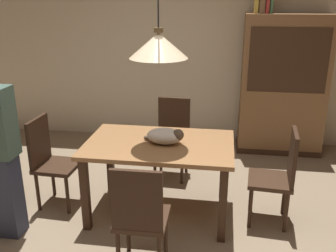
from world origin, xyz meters
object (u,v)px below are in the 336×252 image
chair_near_front (140,215)px  chair_far_back (172,134)px  book_yellow_short (256,6)px  cat_sleeping (166,136)px  dining_table (159,152)px  book_green_slim (271,3)px  book_brown_thick (262,4)px  chair_left_side (50,158)px  hutch_bookcase (283,88)px  pendant_lamp (159,45)px  book_red_tall (267,2)px  chair_right_side (279,173)px

chair_near_front → chair_far_back: bearing=89.9°
book_yellow_short → cat_sleeping: bearing=-115.2°
dining_table → book_green_slim: (1.12, 1.83, 1.33)m
book_brown_thick → chair_left_side: bearing=-139.4°
hutch_bookcase → chair_left_side: bearing=-143.8°
chair_left_side → book_brown_thick: 3.16m
dining_table → book_green_slim: book_green_slim is taller
pendant_lamp → chair_left_side: bearing=179.8°
chair_near_front → book_yellow_short: bearing=71.0°
chair_far_back → book_brown_thick: (1.00, 0.95, 1.45)m
pendant_lamp → book_red_tall: (1.07, 1.83, 0.33)m
chair_far_back → chair_near_front: (-0.00, -1.76, 0.00)m
chair_far_back → hutch_bookcase: (1.36, 0.95, 0.38)m
chair_right_side → chair_near_front: same height
book_yellow_short → chair_near_front: bearing=-109.0°
chair_right_side → hutch_bookcase: (0.23, 1.83, 0.38)m
chair_far_back → pendant_lamp: bearing=-90.3°
chair_right_side → hutch_bookcase: hutch_bookcase is taller
book_green_slim → chair_far_back: bearing=-139.5°
book_brown_thick → chair_right_side: bearing=-86.1°
chair_near_front → book_yellow_short: size_ratio=4.65×
dining_table → book_red_tall: 2.51m
chair_far_back → cat_sleeping: 0.95m
chair_far_back → book_red_tall: 2.06m
chair_near_front → hutch_bookcase: 3.05m
chair_right_side → book_brown_thick: book_brown_thick is taller
chair_right_side → pendant_lamp: 1.61m
book_green_slim → chair_near_front: bearing=-112.4°
dining_table → book_yellow_short: bearing=62.9°
pendant_lamp → book_brown_thick: 2.11m
chair_far_back → hutch_bookcase: 1.70m
chair_right_side → chair_left_side: 2.26m
chair_near_front → hutch_bookcase: size_ratio=0.50×
cat_sleeping → pendant_lamp: bearing=166.2°
book_yellow_short → book_green_slim: bearing=0.0°
chair_right_side → pendant_lamp: (-1.13, 0.01, 1.15)m
hutch_bookcase → dining_table: bearing=-126.7°
chair_right_side → book_yellow_short: bearing=96.0°
pendant_lamp → cat_sleeping: bearing=-13.8°
chair_right_side → book_green_slim: 2.35m
chair_left_side → cat_sleeping: (1.19, -0.02, 0.32)m
hutch_bookcase → chair_far_back: bearing=-145.0°
chair_far_back → chair_left_side: same height
hutch_bookcase → book_green_slim: 1.12m
chair_left_side → pendant_lamp: 1.61m
chair_left_side → hutch_bookcase: hutch_bookcase is taller
chair_right_side → book_red_tall: bearing=91.8°
hutch_bookcase → book_green_slim: size_ratio=7.12×
chair_far_back → book_red_tall: size_ratio=3.32×
cat_sleeping → dining_table: bearing=166.2°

